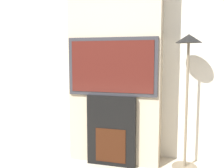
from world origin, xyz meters
The scene contains 5 objects.
wall_back centered at (0.00, 2.03, 1.35)m, with size 6.00×0.06×2.70m.
chimney_breast centered at (0.00, 1.80, 1.35)m, with size 1.17×0.39×2.70m.
fireplace centered at (0.00, 1.61, 0.44)m, with size 0.62×0.15×0.89m.
television centered at (0.00, 1.60, 1.25)m, with size 1.12×0.07×0.71m.
floor_lamp centered at (0.90, 1.73, 1.23)m, with size 0.31×0.31×1.63m.
Camera 1 is at (0.82, -1.35, 1.38)m, focal length 40.00 mm.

